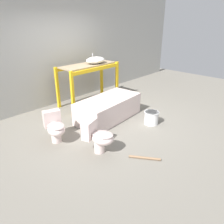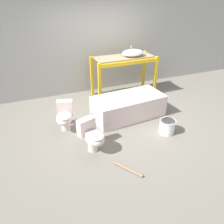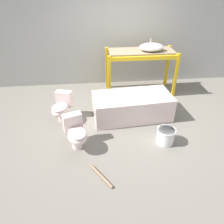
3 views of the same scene
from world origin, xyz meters
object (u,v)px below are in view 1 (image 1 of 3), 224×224
toilet_near (98,136)px  bucket_white (151,117)px  toilet_far (55,127)px  sink_basin (95,60)px  bathtub_main (108,107)px

toilet_near → bucket_white: bearing=-20.5°
toilet_far → bucket_white: 2.18m
sink_basin → toilet_near: bearing=-132.1°
bucket_white → bathtub_main: bearing=116.7°
sink_basin → toilet_near: size_ratio=0.93×
toilet_near → toilet_far: (-0.33, 0.89, 0.00)m
sink_basin → toilet_far: 2.53m
bathtub_main → bucket_white: bearing=-67.9°
toilet_near → toilet_far: size_ratio=1.01×
toilet_far → bucket_white: (1.96, -0.94, -0.16)m
bathtub_main → toilet_near: (-1.16, -0.88, 0.02)m
toilet_near → bucket_white: (1.63, -0.05, -0.16)m
bathtub_main → toilet_near: bearing=-147.4°
toilet_far → bathtub_main: bearing=17.1°
sink_basin → toilet_near: 2.80m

